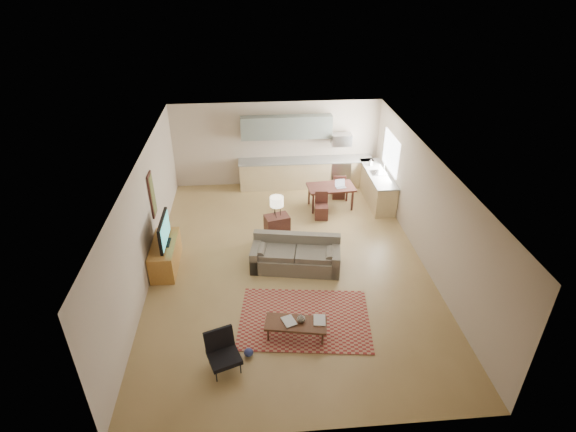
{
  "coord_description": "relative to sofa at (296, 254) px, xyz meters",
  "views": [
    {
      "loc": [
        -0.78,
        -8.87,
        6.51
      ],
      "look_at": [
        0.0,
        0.3,
        1.15
      ],
      "focal_mm": 28.0,
      "sensor_mm": 36.0,
      "label": 1
    }
  ],
  "objects": [
    {
      "name": "kitchen_counter_right",
      "position": [
        2.79,
        3.19,
        0.08
      ],
      "size": [
        0.64,
        2.26,
        0.92
      ],
      "primitive_type": null,
      "color": "tan",
      "rests_on": "ground"
    },
    {
      "name": "triptych",
      "position": [
        -0.24,
        4.66,
        1.37
      ],
      "size": [
        1.7,
        0.04,
        0.5
      ],
      "primitive_type": null,
      "color": "beige",
      "rests_on": "room"
    },
    {
      "name": "vase",
      "position": [
        -0.12,
        -2.23,
        0.06
      ],
      "size": [
        0.23,
        0.23,
        0.17
      ],
      "primitive_type": "imported",
      "rotation": [
        0.0,
        0.0,
        0.2
      ],
      "color": "black",
      "rests_on": "coffee_table"
    },
    {
      "name": "soap_bottle",
      "position": [
        2.69,
        3.76,
        0.64
      ],
      "size": [
        0.13,
        0.13,
        0.19
      ],
      "primitive_type": "imported",
      "rotation": [
        0.0,
        0.0,
        0.24
      ],
      "color": "beige",
      "rests_on": "kitchen_counter_right"
    },
    {
      "name": "kitchen_range",
      "position": [
        1.86,
        4.37,
        0.07
      ],
      "size": [
        0.62,
        0.62,
        0.9
      ],
      "primitive_type": "cube",
      "color": "#A5A8AD",
      "rests_on": "ground"
    },
    {
      "name": "upper_cabinets",
      "position": [
        0.16,
        4.52,
        1.57
      ],
      "size": [
        2.8,
        0.34,
        0.7
      ],
      "primitive_type": "cube",
      "color": "slate",
      "rests_on": "room"
    },
    {
      "name": "dining_table",
      "position": [
        1.32,
        2.89,
        -0.04
      ],
      "size": [
        1.4,
        0.87,
        0.68
      ],
      "primitive_type": null,
      "rotation": [
        0.0,
        0.0,
        0.07
      ],
      "color": "#3D1D19",
      "rests_on": "floor"
    },
    {
      "name": "table_lamp",
      "position": [
        -0.36,
        1.26,
        0.62
      ],
      "size": [
        0.38,
        0.38,
        0.57
      ],
      "primitive_type": null,
      "rotation": [
        0.0,
        0.0,
        0.11
      ],
      "color": "beige",
      "rests_on": "console_table"
    },
    {
      "name": "book_b",
      "position": [
        0.12,
        -2.23,
        -0.01
      ],
      "size": [
        0.31,
        0.38,
        0.02
      ],
      "primitive_type": "imported",
      "rotation": [
        0.0,
        0.0,
        -0.13
      ],
      "color": "navy",
      "rests_on": "coffee_table"
    },
    {
      "name": "tv_credenza",
      "position": [
        -3.09,
        0.3,
        -0.05
      ],
      "size": [
        0.56,
        1.45,
        0.67
      ],
      "primitive_type": null,
      "color": "#996429",
      "rests_on": "floor"
    },
    {
      "name": "book_a",
      "position": [
        -0.46,
        -2.26,
        -0.01
      ],
      "size": [
        0.42,
        0.45,
        0.03
      ],
      "primitive_type": "imported",
      "rotation": [
        0.0,
        0.0,
        0.35
      ],
      "color": "maroon",
      "rests_on": "coffee_table"
    },
    {
      "name": "sofa",
      "position": [
        0.0,
        0.0,
        0.0
      ],
      "size": [
        2.32,
        1.32,
        0.76
      ],
      "primitive_type": null,
      "rotation": [
        0.0,
        0.0,
        -0.18
      ],
      "color": "#665E51",
      "rests_on": "floor"
    },
    {
      "name": "kitchen_counter_back",
      "position": [
        0.76,
        4.37,
        0.08
      ],
      "size": [
        4.26,
        0.64,
        0.92
      ],
      "primitive_type": null,
      "color": "tan",
      "rests_on": "ground"
    },
    {
      "name": "room",
      "position": [
        -0.14,
        0.19,
        0.97
      ],
      "size": [
        9.0,
        9.0,
        9.0
      ],
      "color": "#987948",
      "rests_on": "ground"
    },
    {
      "name": "armchair",
      "position": [
        -1.58,
        -2.94,
        -0.02
      ],
      "size": [
        0.8,
        0.8,
        0.72
      ],
      "primitive_type": null,
      "rotation": [
        0.0,
        0.0,
        0.35
      ],
      "color": "black",
      "rests_on": "floor"
    },
    {
      "name": "laptop",
      "position": [
        1.59,
        2.8,
        0.41
      ],
      "size": [
        0.31,
        0.25,
        0.22
      ],
      "primitive_type": null,
      "rotation": [
        0.0,
        0.0,
        0.13
      ],
      "color": "#A5A8AD",
      "rests_on": "dining_table"
    },
    {
      "name": "dining_chair_near",
      "position": [
        0.96,
        2.28,
        0.01
      ],
      "size": [
        0.4,
        0.42,
        0.77
      ],
      "primitive_type": null,
      "rotation": [
        0.0,
        0.0,
        -0.09
      ],
      "color": "#3D1D19",
      "rests_on": "floor"
    },
    {
      "name": "wall_art_left",
      "position": [
        -3.35,
        1.09,
        1.17
      ],
      "size": [
        0.06,
        0.42,
        1.1
      ],
      "primitive_type": null,
      "color": "olive",
      "rests_on": "room"
    },
    {
      "name": "rug",
      "position": [
        0.0,
        -1.8,
        -0.37
      ],
      "size": [
        2.86,
        2.15,
        0.02
      ],
      "primitive_type": "cube",
      "rotation": [
        0.0,
        0.0,
        -0.12
      ],
      "color": "maroon",
      "rests_on": "floor"
    },
    {
      "name": "tv",
      "position": [
        -3.04,
        0.3,
        0.62
      ],
      "size": [
        0.11,
        1.11,
        0.67
      ],
      "primitive_type": null,
      "color": "black",
      "rests_on": "tv_credenza"
    },
    {
      "name": "kitchen_microwave",
      "position": [
        1.86,
        4.39,
        1.17
      ],
      "size": [
        0.62,
        0.4,
        0.35
      ],
      "primitive_type": "cube",
      "color": "#A5A8AD",
      "rests_on": "room"
    },
    {
      "name": "dining_chair_far",
      "position": [
        1.68,
        3.51,
        0.02
      ],
      "size": [
        0.42,
        0.43,
        0.8
      ],
      "primitive_type": null,
      "rotation": [
        0.0,
        0.0,
        3.05
      ],
      "color": "#3D1D19",
      "rests_on": "floor"
    },
    {
      "name": "coffee_table",
      "position": [
        -0.22,
        -2.26,
        -0.2
      ],
      "size": [
        1.27,
        0.69,
        0.36
      ],
      "primitive_type": null,
      "rotation": [
        0.0,
        0.0,
        -0.18
      ],
      "color": "#442515",
      "rests_on": "floor"
    },
    {
      "name": "window_right",
      "position": [
        3.09,
        3.19,
        1.17
      ],
      "size": [
        0.02,
        1.4,
        1.05
      ],
      "primitive_type": "cube",
      "color": "white",
      "rests_on": "room"
    },
    {
      "name": "console_table",
      "position": [
        -0.36,
        1.26,
        -0.02
      ],
      "size": [
        0.7,
        0.55,
        0.71
      ],
      "primitive_type": null,
      "rotation": [
        0.0,
        0.0,
        0.27
      ],
      "color": "#3D1D19",
      "rests_on": "floor"
    }
  ]
}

